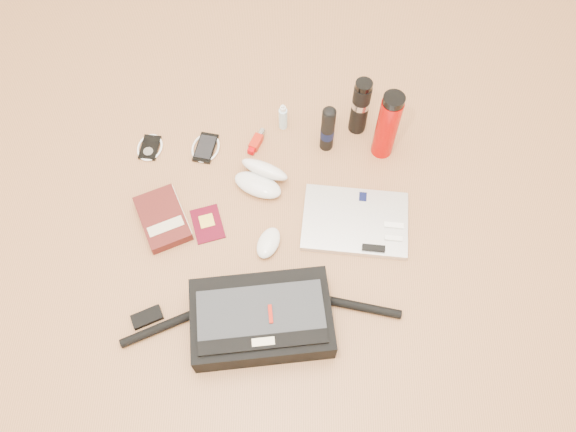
{
  "coord_description": "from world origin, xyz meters",
  "views": [
    {
      "loc": [
        0.05,
        -0.74,
        1.63
      ],
      "look_at": [
        0.03,
        0.1,
        0.06
      ],
      "focal_mm": 35.0,
      "sensor_mm": 36.0,
      "label": 1
    }
  ],
  "objects": [
    {
      "name": "spray_bottle",
      "position": [
        0.01,
        0.49,
        0.05
      ],
      "size": [
        0.04,
        0.04,
        0.12
      ],
      "rotation": [
        0.0,
        0.0,
        -0.41
      ],
      "color": "#B3DBEF",
      "rests_on": "ground"
    },
    {
      "name": "thermos_black",
      "position": [
        0.28,
        0.49,
        0.12
      ],
      "size": [
        0.08,
        0.08,
        0.24
      ],
      "rotation": [
        0.0,
        0.0,
        0.32
      ],
      "color": "black",
      "rests_on": "ground"
    },
    {
      "name": "phone",
      "position": [
        -0.26,
        0.39,
        0.01
      ],
      "size": [
        0.11,
        0.13,
        0.01
      ],
      "rotation": [
        0.0,
        0.0,
        -0.19
      ],
      "color": "black",
      "rests_on": "ground"
    },
    {
      "name": "passport",
      "position": [
        -0.23,
        0.09,
        0.0
      ],
      "size": [
        0.13,
        0.15,
        0.01
      ],
      "rotation": [
        0.0,
        0.0,
        0.31
      ],
      "color": "#490414",
      "rests_on": "ground"
    },
    {
      "name": "mouse",
      "position": [
        -0.03,
        0.02,
        0.02
      ],
      "size": [
        0.1,
        0.13,
        0.04
      ],
      "rotation": [
        0.0,
        0.0,
        -0.35
      ],
      "color": "white",
      "rests_on": "ground"
    },
    {
      "name": "messenger_bag",
      "position": [
        -0.04,
        -0.24,
        0.05
      ],
      "size": [
        0.83,
        0.3,
        0.12
      ],
      "rotation": [
        0.0,
        0.0,
        0.12
      ],
      "color": "black",
      "rests_on": "ground"
    },
    {
      "name": "laptop",
      "position": [
        0.25,
        0.1,
        0.01
      ],
      "size": [
        0.36,
        0.27,
        0.03
      ],
      "rotation": [
        0.0,
        0.0,
        -0.09
      ],
      "color": "silver",
      "rests_on": "ground"
    },
    {
      "name": "inhaler",
      "position": [
        -0.08,
        0.41,
        0.01
      ],
      "size": [
        0.06,
        0.11,
        0.03
      ],
      "rotation": [
        0.0,
        0.0,
        -0.39
      ],
      "color": "#AD1B0C",
      "rests_on": "ground"
    },
    {
      "name": "ipod",
      "position": [
        -0.45,
        0.39,
        0.01
      ],
      "size": [
        0.1,
        0.11,
        0.01
      ],
      "rotation": [
        0.0,
        0.0,
        -0.11
      ],
      "color": "black",
      "rests_on": "ground"
    },
    {
      "name": "ground",
      "position": [
        0.0,
        0.0,
        0.0
      ],
      "size": [
        4.0,
        4.0,
        0.0
      ],
      "primitive_type": "plane",
      "color": "#A36D44",
      "rests_on": "ground"
    },
    {
      "name": "sunglasses_case",
      "position": [
        -0.06,
        0.25,
        0.03
      ],
      "size": [
        0.21,
        0.2,
        0.1
      ],
      "rotation": [
        0.0,
        0.0,
        -0.42
      ],
      "color": "silver",
      "rests_on": "ground"
    },
    {
      "name": "thermos_red",
      "position": [
        0.36,
        0.39,
        0.14
      ],
      "size": [
        0.08,
        0.08,
        0.28
      ],
      "rotation": [
        0.0,
        0.0,
        0.13
      ],
      "color": "#B00603",
      "rests_on": "ground"
    },
    {
      "name": "book",
      "position": [
        -0.37,
        0.1,
        0.02
      ],
      "size": [
        0.21,
        0.25,
        0.04
      ],
      "rotation": [
        0.0,
        0.0,
        0.44
      ],
      "color": "#461311",
      "rests_on": "ground"
    },
    {
      "name": "aerosol_can",
      "position": [
        0.16,
        0.41,
        0.1
      ],
      "size": [
        0.06,
        0.06,
        0.2
      ],
      "rotation": [
        0.0,
        0.0,
        -0.39
      ],
      "color": "black",
      "rests_on": "ground"
    }
  ]
}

